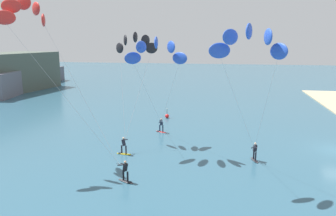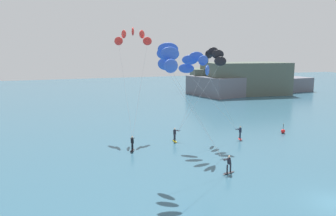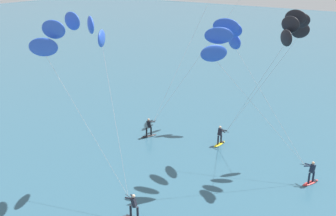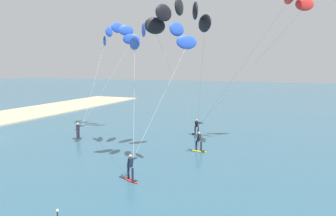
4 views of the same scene
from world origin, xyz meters
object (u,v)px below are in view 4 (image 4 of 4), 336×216
Objects in this scene: kitesurfer_far_out at (116,38)px; kitesurfer_downwind at (180,24)px; kitesurfer_mid_water at (292,0)px; kitesurfer_nearshore at (159,38)px.

kitesurfer_downwind is at bearing 48.65° from kitesurfer_far_out.
kitesurfer_far_out is (-1.36, -17.32, -2.26)m from kitesurfer_mid_water.
kitesurfer_nearshore is at bearing 51.16° from kitesurfer_far_out.
kitesurfer_mid_water reaches higher than kitesurfer_downwind.
kitesurfer_downwind is at bearing 42.80° from kitesurfer_nearshore.
kitesurfer_downwind is (8.20, -6.46, -2.48)m from kitesurfer_mid_water.
kitesurfer_mid_water is at bearing 117.96° from kitesurfer_nearshore.
kitesurfer_downwind reaches higher than kitesurfer_nearshore.
kitesurfer_nearshore is 0.78× the size of kitesurfer_mid_water.
kitesurfer_mid_water is 10.73m from kitesurfer_downwind.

